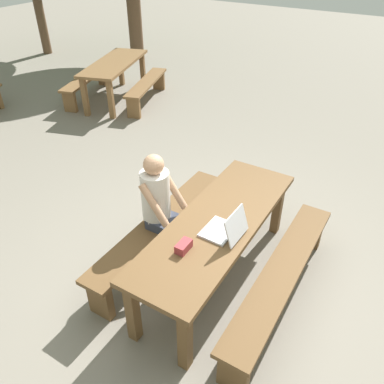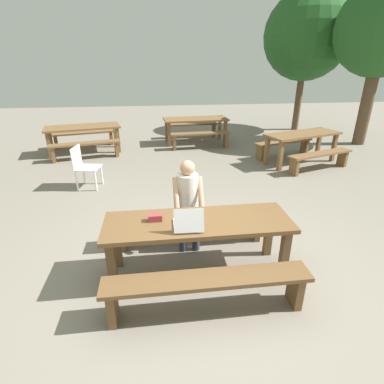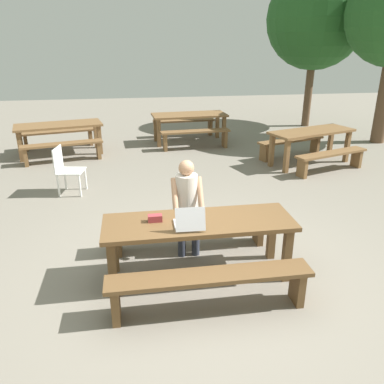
% 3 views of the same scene
% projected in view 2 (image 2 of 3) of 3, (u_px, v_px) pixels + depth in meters
% --- Properties ---
extents(ground_plane, '(30.00, 30.00, 0.00)m').
position_uv_depth(ground_plane, '(198.00, 271.00, 3.72)').
color(ground_plane, gray).
extents(picnic_table_front, '(2.14, 0.71, 0.71)m').
position_uv_depth(picnic_table_front, '(198.00, 228.00, 3.48)').
color(picnic_table_front, brown).
rests_on(picnic_table_front, ground).
extents(bench_near, '(2.08, 0.30, 0.44)m').
position_uv_depth(bench_near, '(207.00, 286.00, 2.99)').
color(bench_near, brown).
rests_on(bench_near, ground).
extents(bench_far, '(2.08, 0.30, 0.44)m').
position_uv_depth(bench_far, '(191.00, 221.00, 4.18)').
color(bench_far, brown).
rests_on(bench_far, ground).
extents(laptop, '(0.33, 0.34, 0.26)m').
position_uv_depth(laptop, '(188.00, 223.00, 3.26)').
color(laptop, silver).
rests_on(laptop, picnic_table_front).
extents(small_pouch, '(0.16, 0.09, 0.08)m').
position_uv_depth(small_pouch, '(155.00, 218.00, 3.42)').
color(small_pouch, '#993338').
rests_on(small_pouch, picnic_table_front).
extents(person_seated, '(0.39, 0.40, 1.22)m').
position_uv_depth(person_seated, '(188.00, 199.00, 3.99)').
color(person_seated, '#333847').
rests_on(person_seated, ground).
extents(plastic_chair, '(0.51, 0.51, 0.85)m').
position_uv_depth(plastic_chair, '(84.00, 166.00, 6.03)').
color(plastic_chair, white).
rests_on(plastic_chair, ground).
extents(picnic_table_mid, '(2.10, 1.23, 0.74)m').
position_uv_depth(picnic_table_mid, '(83.00, 130.00, 8.29)').
color(picnic_table_mid, brown).
rests_on(picnic_table_mid, ground).
extents(bench_mid_south, '(1.80, 0.68, 0.44)m').
position_uv_depth(bench_mid_south, '(85.00, 147.00, 7.83)').
color(bench_mid_south, brown).
rests_on(bench_mid_south, ground).
extents(bench_mid_north, '(1.80, 0.68, 0.44)m').
position_uv_depth(bench_mid_north, '(84.00, 136.00, 8.98)').
color(bench_mid_north, brown).
rests_on(bench_mid_north, ground).
extents(picnic_table_rear, '(1.99, 0.95, 0.76)m').
position_uv_depth(picnic_table_rear, '(196.00, 122.00, 9.29)').
color(picnic_table_rear, brown).
rests_on(picnic_table_rear, ground).
extents(bench_rear_south, '(1.76, 0.42, 0.47)m').
position_uv_depth(bench_rear_south, '(200.00, 137.00, 8.77)').
color(bench_rear_south, brown).
rests_on(bench_rear_south, ground).
extents(bench_rear_north, '(1.76, 0.42, 0.47)m').
position_uv_depth(bench_rear_north, '(191.00, 127.00, 10.05)').
color(bench_rear_north, brown).
rests_on(bench_rear_north, ground).
extents(picnic_table_distant, '(2.04, 1.26, 0.76)m').
position_uv_depth(picnic_table_distant, '(303.00, 138.00, 7.42)').
color(picnic_table_distant, brown).
rests_on(picnic_table_distant, ground).
extents(bench_distant_south, '(1.74, 0.82, 0.43)m').
position_uv_depth(bench_distant_south, '(320.00, 157.00, 7.02)').
color(bench_distant_south, brown).
rests_on(bench_distant_south, ground).
extents(bench_distant_north, '(1.74, 0.82, 0.43)m').
position_uv_depth(bench_distant_north, '(284.00, 145.00, 8.07)').
color(bench_distant_north, brown).
rests_on(bench_distant_north, ground).
extents(tree_left, '(2.54, 2.54, 4.46)m').
position_uv_depth(tree_left, '(383.00, 30.00, 8.17)').
color(tree_left, brown).
rests_on(tree_left, ground).
extents(tree_right, '(2.89, 2.89, 4.59)m').
position_uv_depth(tree_right, '(307.00, 36.00, 10.14)').
color(tree_right, brown).
rests_on(tree_right, ground).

